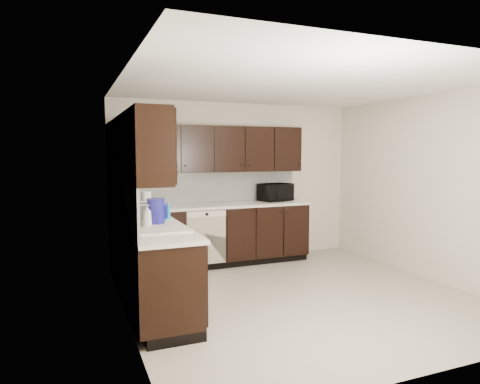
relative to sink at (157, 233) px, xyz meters
The scene contains 20 objects.
floor 1.90m from the sink, ahead, with size 4.00×4.00×0.00m, color #ABA08E.
ceiling 2.33m from the sink, ahead, with size 4.00×4.00×0.00m, color white.
wall_back 2.65m from the sink, 50.13° to the left, with size 4.00×0.02×2.50m, color beige.
wall_left 0.49m from the sink, behind, with size 0.02×4.00×2.50m, color beige.
wall_right 3.70m from the sink, ahead, with size 0.02×4.00×2.50m, color beige.
wall_front 2.63m from the sink, 49.77° to the right, with size 4.00×0.02×2.50m, color beige.
lower_cabinets 1.39m from the sink, 58.99° to the left, with size 3.00×2.80×0.90m.
countertop 1.31m from the sink, 59.01° to the left, with size 3.03×2.83×0.04m.
backsplash 1.44m from the sink, 70.83° to the left, with size 3.00×2.80×0.48m.
upper_cabinets 1.61m from the sink, 64.56° to the left, with size 3.00×2.80×0.70m.
dishwasher 1.76m from the sink, 55.40° to the left, with size 0.58×0.04×0.78m.
sink is the anchor object (origin of this frame).
microwave 2.87m from the sink, 38.03° to the left, with size 0.51×0.34×0.28m, color black.
soap_bottle_a 0.48m from the sink, 68.17° to the left, with size 0.09×0.09×0.20m, color gray.
soap_bottle_b 0.21m from the sink, 144.26° to the left, with size 0.09×0.09×0.24m, color gray.
toaster_oven 1.77m from the sink, 92.24° to the left, with size 0.34×0.25×0.21m, color #B1B1B3.
storage_bin 0.65m from the sink, 92.87° to the left, with size 0.48×0.36×0.19m, color silver.
blue_pitcher 0.27m from the sink, 82.67° to the left, with size 0.19×0.19×0.29m, color #130F91.
teal_tumbler 0.46m from the sink, 64.73° to the left, with size 0.08×0.08×0.18m, color #0C7688.
paper_towel_roll 1.00m from the sink, 86.88° to the left, with size 0.13×0.13×0.30m, color silver.
Camera 1 is at (-2.53, -4.39, 1.72)m, focal length 32.00 mm.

